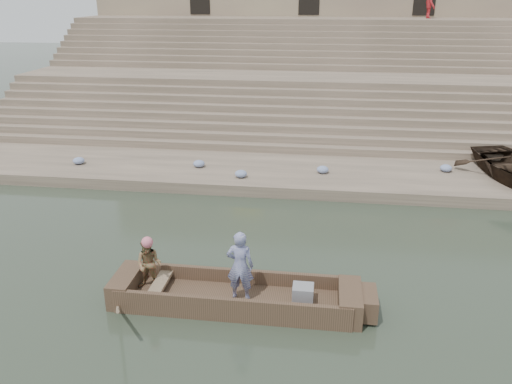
% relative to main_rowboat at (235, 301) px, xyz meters
% --- Properties ---
extents(ground, '(120.00, 120.00, 0.00)m').
position_rel_main_rowboat_xyz_m(ground, '(2.49, 0.51, -0.11)').
color(ground, '#2A3528').
rests_on(ground, ground).
extents(lower_landing, '(32.00, 4.00, 0.40)m').
position_rel_main_rowboat_xyz_m(lower_landing, '(2.49, 8.51, 0.09)').
color(lower_landing, gray).
rests_on(lower_landing, ground).
extents(mid_landing, '(32.00, 3.00, 2.80)m').
position_rel_main_rowboat_xyz_m(mid_landing, '(2.49, 16.01, 1.29)').
color(mid_landing, gray).
rests_on(mid_landing, ground).
extents(upper_landing, '(32.00, 3.00, 5.20)m').
position_rel_main_rowboat_xyz_m(upper_landing, '(2.49, 23.01, 2.49)').
color(upper_landing, gray).
rests_on(upper_landing, ground).
extents(ghat_steps, '(32.00, 11.00, 5.20)m').
position_rel_main_rowboat_xyz_m(ghat_steps, '(2.49, 17.70, 1.69)').
color(ghat_steps, gray).
rests_on(ghat_steps, ground).
extents(building_wall, '(32.00, 5.07, 11.20)m').
position_rel_main_rowboat_xyz_m(building_wall, '(2.49, 27.01, 5.49)').
color(building_wall, tan).
rests_on(building_wall, ground).
extents(main_rowboat, '(5.00, 1.30, 0.22)m').
position_rel_main_rowboat_xyz_m(main_rowboat, '(0.00, 0.00, 0.00)').
color(main_rowboat, brown).
rests_on(main_rowboat, ground).
extents(rowboat_trim, '(6.04, 2.63, 1.91)m').
position_rel_main_rowboat_xyz_m(rowboat_trim, '(0.21, -0.01, 0.20)').
color(rowboat_trim, brown).
rests_on(rowboat_trim, ground).
extents(standing_man, '(0.61, 0.40, 1.65)m').
position_rel_main_rowboat_xyz_m(standing_man, '(0.13, -0.04, 0.93)').
color(standing_man, navy).
rests_on(standing_man, main_rowboat).
extents(rowing_man, '(0.61, 0.48, 1.24)m').
position_rel_main_rowboat_xyz_m(rowing_man, '(-2.00, 0.10, 0.73)').
color(rowing_man, '#2A8044').
rests_on(rowing_man, main_rowboat).
extents(television, '(0.46, 0.42, 0.40)m').
position_rel_main_rowboat_xyz_m(television, '(1.51, 0.00, 0.31)').
color(television, gray).
rests_on(television, main_rowboat).
extents(pedestrian, '(0.82, 1.18, 1.66)m').
position_rel_main_rowboat_xyz_m(pedestrian, '(7.60, 23.04, 5.92)').
color(pedestrian, maroon).
rests_on(pedestrian, upper_landing).
extents(cloth_bundles, '(14.39, 2.10, 0.26)m').
position_rel_main_rowboat_xyz_m(cloth_bundles, '(-0.66, 8.24, 0.42)').
color(cloth_bundles, '#3F5999').
rests_on(cloth_bundles, lower_landing).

